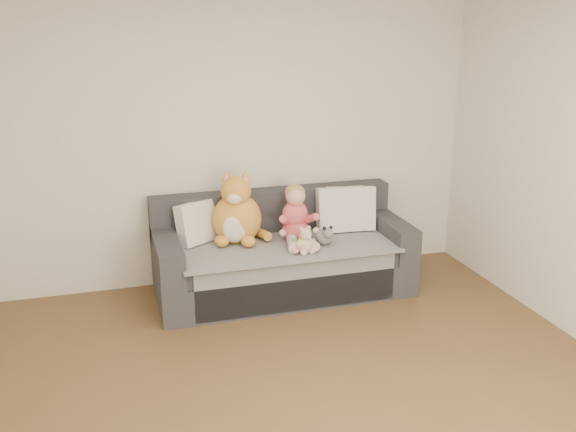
# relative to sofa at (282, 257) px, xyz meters

# --- Properties ---
(room_shell) EXTENTS (5.00, 5.00, 5.00)m
(room_shell) POSITION_rel_sofa_xyz_m (-0.36, -1.64, 0.99)
(room_shell) COLOR brown
(room_shell) RESTS_ON ground
(sofa) EXTENTS (2.20, 0.94, 0.85)m
(sofa) POSITION_rel_sofa_xyz_m (0.00, 0.00, 0.00)
(sofa) COLOR #29292E
(sofa) RESTS_ON ground
(cushion_left) EXTENTS (0.42, 0.36, 0.37)m
(cushion_left) POSITION_rel_sofa_xyz_m (-0.70, 0.15, 0.34)
(cushion_left) COLOR silver
(cushion_left) RESTS_ON sofa
(cushion_right_back) EXTENTS (0.45, 0.23, 0.42)m
(cushion_right_back) POSITION_rel_sofa_xyz_m (0.59, 0.09, 0.36)
(cushion_right_back) COLOR silver
(cushion_right_back) RESTS_ON sofa
(cushion_right_front) EXTENTS (0.47, 0.29, 0.41)m
(cushion_right_front) POSITION_rel_sofa_xyz_m (0.68, 0.10, 0.36)
(cushion_right_front) COLOR silver
(cushion_right_front) RESTS_ON sofa
(toddler) EXTENTS (0.36, 0.51, 0.50)m
(toddler) POSITION_rel_sofa_xyz_m (0.11, -0.06, 0.37)
(toddler) COLOR #D7514C
(toddler) RESTS_ON sofa
(plush_cat) EXTENTS (0.50, 0.45, 0.65)m
(plush_cat) POSITION_rel_sofa_xyz_m (-0.38, 0.09, 0.40)
(plush_cat) COLOR #C7852C
(plush_cat) RESTS_ON sofa
(teddy_bear) EXTENTS (0.18, 0.15, 0.24)m
(teddy_bear) POSITION_rel_sofa_xyz_m (0.10, -0.37, 0.26)
(teddy_bear) COLOR #CEA98F
(teddy_bear) RESTS_ON sofa
(plush_cow) EXTENTS (0.15, 0.23, 0.18)m
(plush_cow) POSITION_rel_sofa_xyz_m (0.32, -0.21, 0.24)
(plush_cow) COLOR white
(plush_cow) RESTS_ON sofa
(sippy_cup) EXTENTS (0.10, 0.07, 0.11)m
(sippy_cup) POSITION_rel_sofa_xyz_m (0.04, -0.28, 0.22)
(sippy_cup) COLOR #4B3797
(sippy_cup) RESTS_ON sofa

